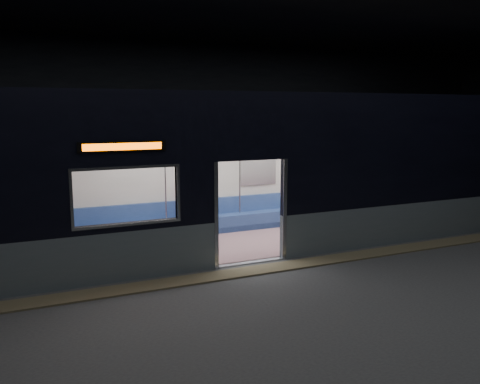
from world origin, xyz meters
TOP-DOWN VIEW (x-y plane):
  - station_floor at (0.00, 0.00)m, footprint 24.00×14.00m
  - station_envelope at (0.00, 0.00)m, footprint 24.00×14.00m
  - tactile_strip at (0.00, 0.55)m, footprint 22.80×0.50m
  - metro_car at (-0.00, 2.54)m, footprint 18.00×3.04m
  - passenger at (-0.25, 3.55)m, footprint 0.39×0.66m
  - handbag at (-0.21, 3.33)m, footprint 0.30×0.27m
  - transit_map at (1.57, 3.85)m, footprint 0.91×0.03m

SIDE VIEW (x-z plane):
  - station_floor at x=0.00m, z-range -0.01..0.00m
  - tactile_strip at x=0.00m, z-range 0.00..0.03m
  - handbag at x=-0.21m, z-range 0.60..0.73m
  - passenger at x=-0.25m, z-range 0.12..1.44m
  - transit_map at x=1.57m, z-range 1.15..1.74m
  - metro_car at x=0.00m, z-range 0.17..3.52m
  - station_envelope at x=0.00m, z-range 1.16..6.16m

